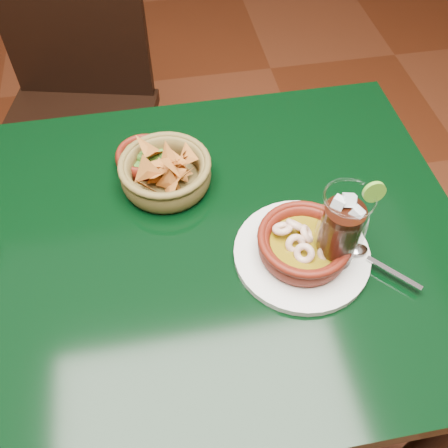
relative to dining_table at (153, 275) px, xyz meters
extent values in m
plane|color=#471C0C|center=(0.00, 0.00, -0.65)|extent=(7.00, 7.00, 0.00)
cube|color=black|center=(0.00, 0.00, 0.08)|extent=(1.20, 0.80, 0.04)
cylinder|color=black|center=(0.54, -0.34, -0.30)|extent=(0.06, 0.06, 0.71)
cylinder|color=black|center=(0.54, 0.34, -0.30)|extent=(0.06, 0.06, 0.71)
cube|color=black|center=(-0.20, 0.64, -0.17)|extent=(0.54, 0.54, 0.04)
cylinder|color=black|center=(-0.43, 0.50, -0.41)|extent=(0.04, 0.04, 0.48)
cylinder|color=black|center=(-0.06, 0.41, -0.41)|extent=(0.04, 0.04, 0.48)
cylinder|color=black|center=(-0.34, 0.87, -0.41)|extent=(0.04, 0.04, 0.48)
cylinder|color=black|center=(0.04, 0.78, -0.41)|extent=(0.04, 0.04, 0.48)
cube|color=black|center=(-0.15, 0.84, 0.09)|extent=(0.42, 0.13, 0.47)
cylinder|color=silver|center=(0.27, -0.07, 0.11)|extent=(0.25, 0.25, 0.01)
cylinder|color=#52130A|center=(0.27, -0.07, 0.12)|extent=(0.14, 0.14, 0.01)
torus|color=#52130A|center=(0.27, -0.07, 0.13)|extent=(0.18, 0.18, 0.04)
torus|color=#52130A|center=(0.27, -0.07, 0.15)|extent=(0.17, 0.17, 0.01)
cylinder|color=#6B5809|center=(0.27, -0.07, 0.14)|extent=(0.13, 0.13, 0.01)
torus|color=beige|center=(0.32, -0.07, 0.15)|extent=(0.05, 0.05, 0.03)
torus|color=beige|center=(0.28, -0.06, 0.15)|extent=(0.03, 0.04, 0.04)
torus|color=beige|center=(0.26, -0.04, 0.15)|extent=(0.05, 0.05, 0.04)
torus|color=beige|center=(0.24, -0.04, 0.15)|extent=(0.05, 0.05, 0.03)
torus|color=beige|center=(0.26, -0.08, 0.15)|extent=(0.05, 0.04, 0.05)
torus|color=beige|center=(0.26, -0.10, 0.15)|extent=(0.05, 0.05, 0.04)
torus|color=beige|center=(0.31, -0.11, 0.15)|extent=(0.05, 0.04, 0.05)
cube|color=silver|center=(0.42, -0.15, 0.12)|extent=(0.08, 0.08, 0.00)
ellipsoid|color=silver|center=(0.37, -0.09, 0.12)|extent=(0.04, 0.03, 0.01)
cylinder|color=brown|center=(0.05, 0.15, 0.10)|extent=(0.16, 0.16, 0.01)
torus|color=brown|center=(0.05, 0.15, 0.13)|extent=(0.22, 0.22, 0.06)
torus|color=brown|center=(0.05, 0.15, 0.16)|extent=(0.18, 0.18, 0.01)
cone|color=#AF6424|center=(0.10, 0.16, 0.16)|extent=(0.07, 0.09, 0.06)
cone|color=#AF6424|center=(0.08, 0.14, 0.14)|extent=(0.09, 0.05, 0.08)
cone|color=#AF6424|center=(0.06, 0.12, 0.13)|extent=(0.07, 0.05, 0.07)
cone|color=#AF6424|center=(0.07, 0.14, 0.17)|extent=(0.06, 0.08, 0.06)
cone|color=#AF6424|center=(0.08, 0.16, 0.15)|extent=(0.09, 0.06, 0.08)
cone|color=#AF6424|center=(0.06, 0.11, 0.13)|extent=(0.05, 0.07, 0.06)
cone|color=#AF6424|center=(0.08, 0.15, 0.14)|extent=(0.08, 0.09, 0.05)
cone|color=#AF6424|center=(0.04, 0.16, 0.13)|extent=(0.02, 0.09, 0.09)
cone|color=#AF6424|center=(0.05, 0.14, 0.13)|extent=(0.05, 0.09, 0.08)
cone|color=#AF6424|center=(0.02, 0.12, 0.17)|extent=(0.07, 0.04, 0.06)
cone|color=#AF6424|center=(0.02, 0.16, 0.14)|extent=(0.09, 0.08, 0.05)
cone|color=#AF6424|center=(0.09, 0.12, 0.15)|extent=(0.07, 0.07, 0.08)
cone|color=#AF6424|center=(0.02, 0.19, 0.17)|extent=(0.08, 0.09, 0.06)
cone|color=#AF6424|center=(0.08, 0.16, 0.15)|extent=(0.06, 0.08, 0.08)
cone|color=#AF6424|center=(0.04, 0.15, 0.15)|extent=(0.06, 0.07, 0.04)
cone|color=#AF6424|center=(0.03, 0.13, 0.15)|extent=(0.07, 0.06, 0.06)
cone|color=#AF6424|center=(0.04, 0.15, 0.13)|extent=(0.07, 0.06, 0.05)
cone|color=#AF6424|center=(0.08, 0.16, 0.15)|extent=(0.06, 0.09, 0.08)
cone|color=#AF6424|center=(0.06, 0.13, 0.14)|extent=(0.09, 0.06, 0.07)
cone|color=#AF6424|center=(0.01, 0.12, 0.13)|extent=(0.08, 0.07, 0.07)
cone|color=#AF6424|center=(0.03, 0.15, 0.15)|extent=(0.07, 0.04, 0.07)
cone|color=#AF6424|center=(0.03, 0.20, 0.14)|extent=(0.07, 0.06, 0.06)
cone|color=#AF6424|center=(0.06, 0.16, 0.17)|extent=(0.05, 0.08, 0.08)
cone|color=#AF6424|center=(0.07, 0.16, 0.15)|extent=(0.07, 0.07, 0.07)
cylinder|color=#52130A|center=(0.01, 0.21, 0.10)|extent=(0.10, 0.10, 0.01)
torus|color=#52130A|center=(0.01, 0.21, 0.12)|extent=(0.14, 0.14, 0.04)
cylinder|color=#285316|center=(0.01, 0.21, 0.13)|extent=(0.08, 0.08, 0.01)
sphere|color=#285316|center=(0.00, 0.21, 0.14)|extent=(0.02, 0.02, 0.02)
sphere|color=#285316|center=(0.03, 0.21, 0.14)|extent=(0.02, 0.02, 0.02)
sphere|color=#285316|center=(0.01, 0.20, 0.14)|extent=(0.02, 0.02, 0.02)
sphere|color=#285316|center=(0.03, 0.22, 0.14)|extent=(0.02, 0.02, 0.02)
sphere|color=#285316|center=(0.01, 0.20, 0.14)|extent=(0.02, 0.02, 0.02)
cylinder|color=white|center=(0.32, -0.09, 0.10)|extent=(0.08, 0.08, 0.01)
torus|color=white|center=(0.32, -0.09, 0.18)|extent=(0.17, 0.17, 0.09)
cylinder|color=black|center=(0.32, -0.09, 0.17)|extent=(0.07, 0.07, 0.14)
cube|color=silver|center=(0.34, -0.10, 0.24)|extent=(0.03, 0.03, 0.03)
cube|color=silver|center=(0.33, -0.10, 0.22)|extent=(0.03, 0.03, 0.03)
cube|color=silver|center=(0.34, -0.08, 0.22)|extent=(0.03, 0.03, 0.03)
cube|color=silver|center=(0.33, -0.08, 0.25)|extent=(0.02, 0.03, 0.03)
cube|color=silver|center=(0.32, -0.08, 0.24)|extent=(0.03, 0.03, 0.03)
torus|color=white|center=(0.32, -0.09, 0.27)|extent=(0.08, 0.08, 0.00)
cylinder|color=#569123|center=(0.36, -0.09, 0.27)|extent=(0.04, 0.01, 0.04)
camera|label=1|loc=(0.04, -0.55, 0.85)|focal=40.00mm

